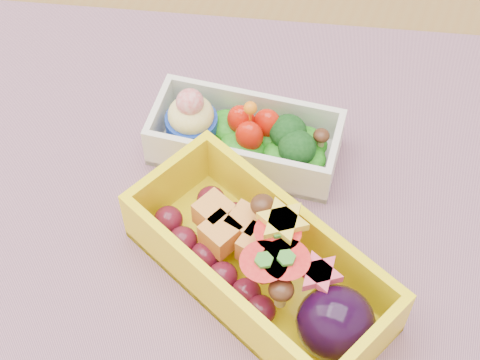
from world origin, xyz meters
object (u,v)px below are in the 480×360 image
(table, at_px, (177,261))
(placemat, at_px, (228,212))
(bento_white, at_px, (244,137))
(bento_yellow, at_px, (264,266))

(table, distance_m, placemat, 0.11)
(table, distance_m, bento_white, 0.14)
(table, xyz_separation_m, bento_white, (0.04, 0.06, 0.12))
(table, height_order, placemat, placemat)
(table, bearing_deg, bento_yellow, -26.23)
(bento_yellow, bearing_deg, placemat, 156.79)
(table, relative_size, bento_yellow, 5.71)
(table, bearing_deg, placemat, 3.32)
(placemat, xyz_separation_m, bento_yellow, (0.05, -0.05, 0.03))
(bento_white, relative_size, bento_yellow, 0.72)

